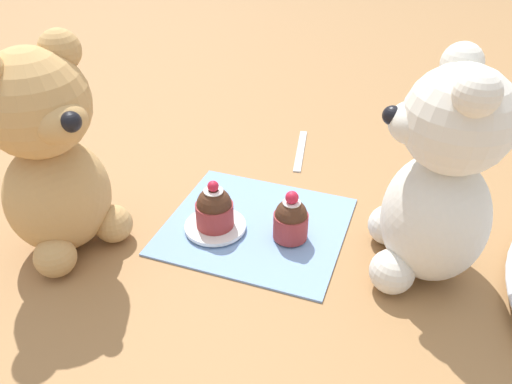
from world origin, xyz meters
TOP-DOWN VIEW (x-y plane):
  - ground_plane at (0.00, 0.00)m, footprint 4.00×4.00m
  - knitted_placemat at (0.00, 0.00)m, footprint 0.21×0.23m
  - teddy_bear_cream at (0.01, 0.21)m, footprint 0.15×0.14m
  - teddy_bear_tan at (0.11, -0.21)m, footprint 0.16×0.15m
  - cupcake_near_cream_bear at (0.01, 0.05)m, footprint 0.04×0.04m
  - saucer_plate at (0.03, -0.05)m, footprint 0.08×0.08m
  - cupcake_near_tan_bear at (0.03, -0.05)m, footprint 0.05×0.05m
  - teaspoon at (-0.22, 0.00)m, footprint 0.14×0.04m

SIDE VIEW (x-z plane):
  - ground_plane at x=0.00m, z-range 0.00..0.00m
  - teaspoon at x=-0.22m, z-range 0.00..0.01m
  - knitted_placemat at x=0.00m, z-range 0.00..0.01m
  - saucer_plate at x=0.03m, z-range 0.01..0.01m
  - cupcake_near_cream_bear at x=0.01m, z-range 0.00..0.07m
  - cupcake_near_tan_bear at x=0.03m, z-range 0.00..0.07m
  - teddy_bear_cream at x=0.01m, z-range -0.01..0.25m
  - teddy_bear_tan at x=0.11m, z-range 0.00..0.26m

